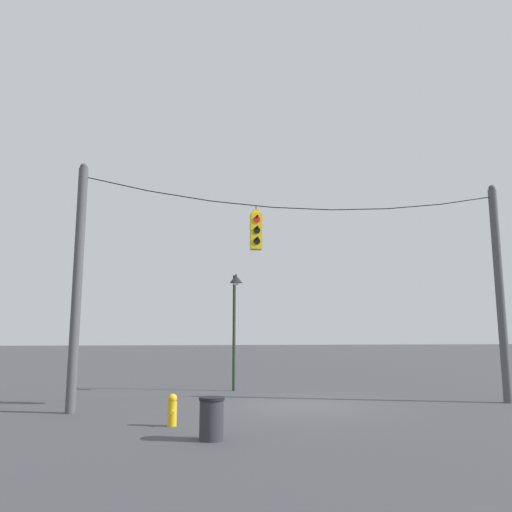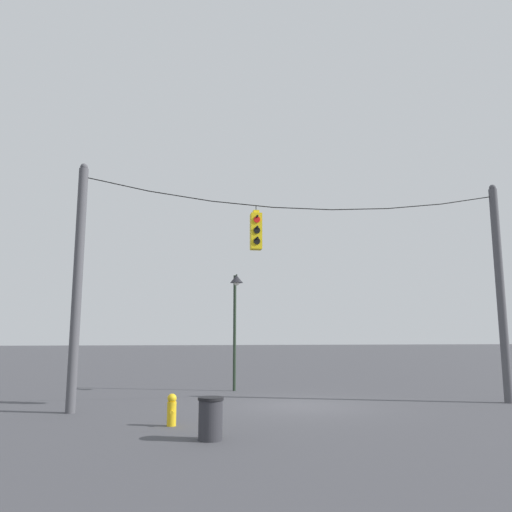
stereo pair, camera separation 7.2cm
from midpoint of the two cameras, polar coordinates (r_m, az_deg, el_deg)
ground_plane at (r=16.12m, az=5.02°, el=-16.65°), size 200.00×200.00×0.00m
utility_pole_left at (r=15.34m, az=-19.88°, el=-3.00°), size 0.27×0.27×7.25m
utility_pole_right at (r=18.46m, az=25.98°, el=-3.57°), size 0.27×0.27×7.25m
span_wire at (r=16.08m, az=5.14°, el=6.23°), size 13.46×0.03×0.73m
traffic_light_near_right_pole at (r=15.54m, az=-0.13°, el=2.88°), size 0.34×0.58×1.39m
street_lamp at (r=19.79m, az=-2.50°, el=-5.23°), size 0.50×0.86×4.54m
fire_hydrant at (r=12.65m, az=-9.72°, el=-16.92°), size 0.22×0.30×0.75m
trash_bin at (r=10.91m, az=-5.30°, el=-17.99°), size 0.54×0.54×0.86m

